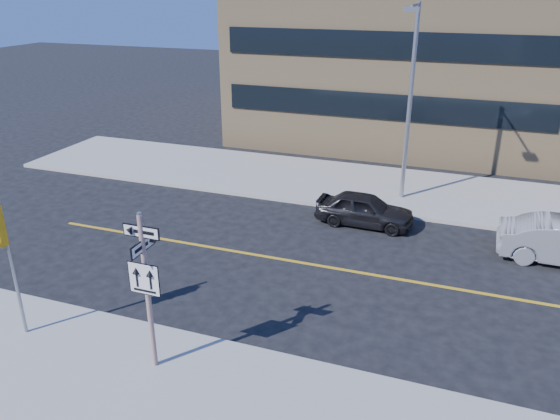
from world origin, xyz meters
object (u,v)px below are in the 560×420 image
at_px(parked_car_a, 365,209).
at_px(sign_pole, 146,284).
at_px(streetlight_a, 410,92).
at_px(traffic_signal, 1,237).

bearing_deg(parked_car_a, sign_pole, 165.52).
height_order(sign_pole, streetlight_a, streetlight_a).
xyz_separation_m(traffic_signal, streetlight_a, (8.00, 13.42, 1.73)).
bearing_deg(streetlight_a, traffic_signal, -120.80).
height_order(parked_car_a, streetlight_a, streetlight_a).
height_order(traffic_signal, streetlight_a, streetlight_a).
bearing_deg(streetlight_a, sign_pole, -106.77).
bearing_deg(parked_car_a, streetlight_a, -17.43).
relative_size(sign_pole, traffic_signal, 1.02).
distance_m(sign_pole, streetlight_a, 14.05).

